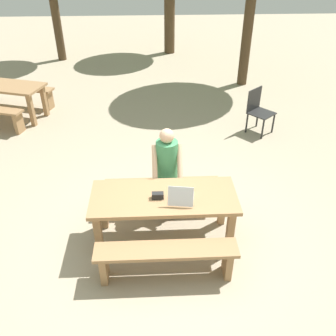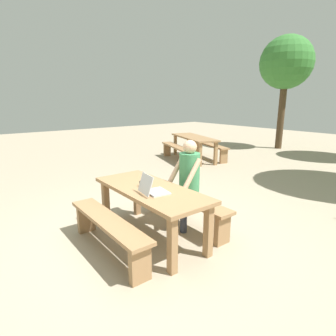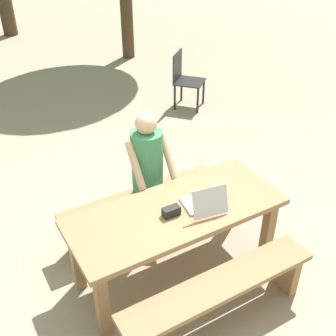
{
  "view_description": "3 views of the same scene",
  "coord_description": "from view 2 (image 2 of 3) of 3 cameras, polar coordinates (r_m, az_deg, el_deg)",
  "views": [
    {
      "loc": [
        -0.12,
        -3.64,
        3.56
      ],
      "look_at": [
        0.07,
        0.25,
        0.98
      ],
      "focal_mm": 39.23,
      "sensor_mm": 36.0,
      "label": 1
    },
    {
      "loc": [
        2.91,
        -1.97,
        1.88
      ],
      "look_at": [
        0.07,
        0.25,
        0.98
      ],
      "focal_mm": 29.26,
      "sensor_mm": 36.0,
      "label": 2
    },
    {
      "loc": [
        -1.45,
        -2.33,
        2.94
      ],
      "look_at": [
        0.07,
        0.25,
        0.98
      ],
      "focal_mm": 44.85,
      "sensor_mm": 36.0,
      "label": 3
    }
  ],
  "objects": [
    {
      "name": "ground_plane",
      "position": [
        3.99,
        -3.51,
        -14.18
      ],
      "size": [
        30.0,
        30.0,
        0.0
      ],
      "primitive_type": "plane",
      "color": "tan"
    },
    {
      "name": "picnic_table_front",
      "position": [
        3.74,
        -3.66,
        -5.78
      ],
      "size": [
        1.84,
        0.76,
        0.73
      ],
      "color": "#9E754C",
      "rests_on": "ground"
    },
    {
      "name": "bench_near",
      "position": [
        3.55,
        -12.37,
        -12.03
      ],
      "size": [
        1.67,
        0.3,
        0.46
      ],
      "color": "#9E754C",
      "rests_on": "ground"
    },
    {
      "name": "bench_far",
      "position": [
        4.21,
        3.71,
        -7.5
      ],
      "size": [
        1.67,
        0.3,
        0.46
      ],
      "color": "#9E754C",
      "rests_on": "ground"
    },
    {
      "name": "laptop",
      "position": [
        3.46,
        -3.24,
        -4.36
      ],
      "size": [
        0.35,
        0.37,
        0.26
      ],
      "rotation": [
        0.0,
        0.0,
        2.99
      ],
      "color": "silver",
      "rests_on": "picnic_table_front"
    },
    {
      "name": "small_pouch",
      "position": [
        3.73,
        -4.91,
        -3.4
      ],
      "size": [
        0.15,
        0.07,
        0.08
      ],
      "color": "black",
      "rests_on": "picnic_table_front"
    },
    {
      "name": "person_seated",
      "position": [
        4.0,
        4.09,
        -2.1
      ],
      "size": [
        0.41,
        0.41,
        1.33
      ],
      "color": "#333847",
      "rests_on": "ground"
    },
    {
      "name": "picnic_table_mid",
      "position": [
        8.87,
        5.41,
        5.83
      ],
      "size": [
        2.23,
        1.32,
        0.74
      ],
      "rotation": [
        0.0,
        0.0,
        -0.31
      ],
      "color": "#9E754C",
      "rests_on": "ground"
    },
    {
      "name": "bench_mid_south",
      "position": [
        8.67,
        1.77,
        3.86
      ],
      "size": [
        1.9,
        0.86,
        0.47
      ],
      "rotation": [
        0.0,
        0.0,
        -0.31
      ],
      "color": "#9E754C",
      "rests_on": "ground"
    },
    {
      "name": "bench_mid_north",
      "position": [
        9.19,
        8.77,
        4.27
      ],
      "size": [
        1.9,
        0.86,
        0.47
      ],
      "rotation": [
        0.0,
        0.0,
        -0.31
      ],
      "color": "#9E754C",
      "rests_on": "ground"
    },
    {
      "name": "tree_rear",
      "position": [
        11.79,
        23.4,
        19.32
      ],
      "size": [
        1.95,
        1.95,
        4.22
      ],
      "color": "#4C3823",
      "rests_on": "ground"
    }
  ]
}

